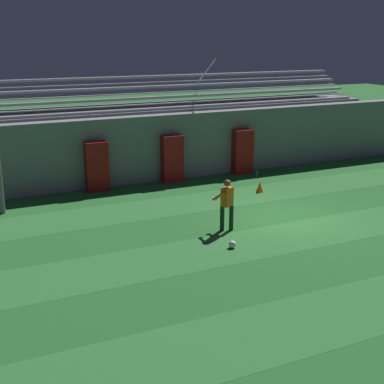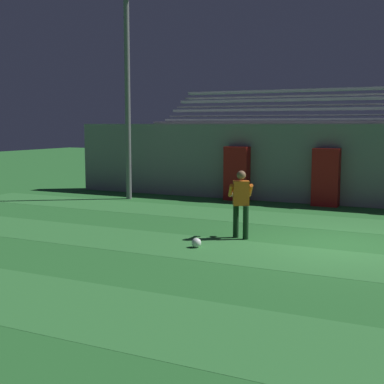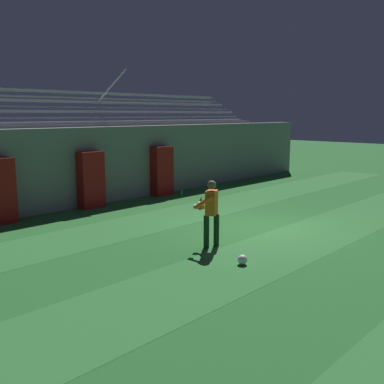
{
  "view_description": "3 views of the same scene",
  "coord_description": "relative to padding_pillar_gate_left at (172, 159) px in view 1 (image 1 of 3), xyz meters",
  "views": [
    {
      "loc": [
        -10.2,
        -14.31,
        5.97
      ],
      "look_at": [
        -3.76,
        -0.46,
        1.49
      ],
      "focal_mm": 50.0,
      "sensor_mm": 36.0,
      "label": 1
    },
    {
      "loc": [
        2.09,
        -12.35,
        2.77
      ],
      "look_at": [
        -3.72,
        -0.36,
        1.09
      ],
      "focal_mm": 50.0,
      "sensor_mm": 36.0,
      "label": 2
    },
    {
      "loc": [
        -10.65,
        -7.24,
        3.26
      ],
      "look_at": [
        -3.16,
        -0.25,
        1.48
      ],
      "focal_mm": 42.0,
      "sensor_mm": 36.0,
      "label": 3
    }
  ],
  "objects": [
    {
      "name": "turf_stripe_mid",
      "position": [
        1.7,
        -7.53,
        -0.99
      ],
      "size": [
        28.0,
        2.21,
        0.01
      ],
      "primitive_type": "cube",
      "color": "#337A38",
      "rests_on": "ground"
    },
    {
      "name": "padding_pillar_gate_left",
      "position": [
        0.0,
        0.0,
        0.0
      ],
      "size": [
        0.9,
        0.44,
        1.98
      ],
      "primitive_type": "cube",
      "color": "maroon",
      "rests_on": "ground"
    },
    {
      "name": "ground_plane",
      "position": [
        1.7,
        -5.95,
        -0.99
      ],
      "size": [
        80.0,
        80.0,
        0.0
      ],
      "primitive_type": "plane",
      "color": "#286B2D"
    },
    {
      "name": "water_bottle",
      "position": [
        3.69,
        -0.82,
        -0.87
      ],
      "size": [
        0.07,
        0.07,
        0.24
      ],
      "primitive_type": "cylinder",
      "color": "green",
      "rests_on": "ground"
    },
    {
      "name": "bleacher_stand",
      "position": [
        1.7,
        2.54,
        0.51
      ],
      "size": [
        18.0,
        3.35,
        5.03
      ],
      "color": "gray",
      "rests_on": "ground"
    },
    {
      "name": "goalkeeper",
      "position": [
        -0.75,
        -6.18,
        -0.03
      ],
      "size": [
        0.72,
        0.68,
        1.67
      ],
      "color": "#143319",
      "rests_on": "ground"
    },
    {
      "name": "padding_pillar_gate_right",
      "position": [
        3.41,
        0.0,
        0.0
      ],
      "size": [
        0.9,
        0.44,
        1.98
      ],
      "primitive_type": "cube",
      "color": "maroon",
      "rests_on": "ground"
    },
    {
      "name": "padding_pillar_far_left",
      "position": [
        -3.25,
        0.0,
        0.0
      ],
      "size": [
        0.9,
        0.44,
        1.98
      ],
      "primitive_type": "cube",
      "color": "maroon",
      "rests_on": "ground"
    },
    {
      "name": "soccer_ball",
      "position": [
        -1.3,
        -7.57,
        -0.88
      ],
      "size": [
        0.22,
        0.22,
        0.22
      ],
      "primitive_type": "sphere",
      "color": "white",
      "rests_on": "ground"
    },
    {
      "name": "traffic_cone",
      "position": [
        2.54,
        -2.91,
        -0.78
      ],
      "size": [
        0.3,
        0.3,
        0.42
      ],
      "primitive_type": "cone",
      "color": "orange",
      "rests_on": "ground"
    },
    {
      "name": "back_wall",
      "position": [
        1.7,
        0.55,
        0.41
      ],
      "size": [
        24.0,
        0.6,
        2.8
      ],
      "primitive_type": "cube",
      "color": "gray",
      "rests_on": "ground"
    },
    {
      "name": "turf_stripe_far",
      "position": [
        1.7,
        -3.11,
        -0.99
      ],
      "size": [
        28.0,
        2.21,
        0.01
      ],
      "primitive_type": "cube",
      "color": "#337A38",
      "rests_on": "ground"
    }
  ]
}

